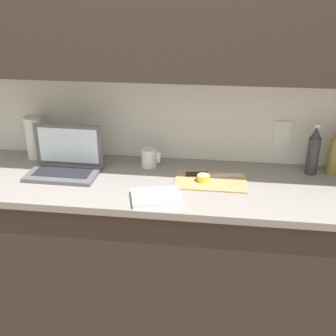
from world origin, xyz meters
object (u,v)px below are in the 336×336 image
Objects in this scene: lemon_half_cut at (203,178)px; bottle_green_soda at (313,151)px; bottle_oil_tall at (335,153)px; laptop at (65,162)px; measuring_cup at (149,158)px; paper_towel_roll at (35,137)px; cutting_board at (211,181)px; knife at (204,174)px.

bottle_green_soda is (0.54, 0.18, 0.10)m from lemon_half_cut.
lemon_half_cut is at bearing -164.06° from bottle_oil_tall.
bottle_oil_tall is at bearing 7.26° from laptop.
measuring_cup is 0.44× the size of paper_towel_roll.
bottle_oil_tall reaches higher than laptop.
bottle_green_soda reaches higher than measuring_cup.
cutting_board is (0.75, -0.01, -0.05)m from laptop.
knife is 1.25× the size of paper_towel_roll.
laptop is 0.71m from lemon_half_cut.
knife is at bearing -169.35° from bottle_oil_tall.
paper_towel_roll is (-1.59, 0.02, -0.00)m from bottle_oil_tall.
measuring_cup is at bearing 18.78° from laptop.
lemon_half_cut is at bearing -12.49° from paper_towel_roll.
measuring_cup is at bearing -178.58° from bottle_green_soda.
bottle_oil_tall is at bearing 1.27° from measuring_cup.
knife is 2.86× the size of measuring_cup.
laptop is at bearing -172.93° from bottle_green_soda.
lemon_half_cut is 0.27× the size of paper_towel_roll.
paper_towel_roll is at bearing 179.11° from bottle_oil_tall.
lemon_half_cut is (-0.04, -0.02, 0.02)m from cutting_board.
paper_towel_roll reaches higher than measuring_cup.
laptop is 3.55× the size of measuring_cup.
bottle_green_soda is at bearing 1.42° from measuring_cup.
laptop is 1.37m from bottle_oil_tall.
paper_towel_roll reaches higher than cutting_board.
bottle_green_soda is 0.84m from measuring_cup.
bottle_oil_tall is 1.12× the size of paper_towel_roll.
cutting_board is 1.35× the size of bottle_oil_tall.
bottle_oil_tall reaches higher than measuring_cup.
paper_towel_roll is at bearing 179.04° from bottle_green_soda.
laptop is 1.26m from bottle_green_soda.
lemon_half_cut is at bearing -153.73° from cutting_board.
lemon_half_cut is 0.24× the size of bottle_green_soda.
knife is at bearing -8.77° from paper_towel_roll.
cutting_board is 5.59× the size of lemon_half_cut.
bottle_green_soda is at bearing 7.79° from laptop.
knife is at bearing -167.36° from bottle_green_soda.
paper_towel_roll reaches higher than lemon_half_cut.
bottle_oil_tall reaches higher than cutting_board.
lemon_half_cut is 0.34m from measuring_cup.
cutting_board is at bearing -164.70° from bottle_oil_tall.
bottle_green_soda is 1.49m from paper_towel_roll.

